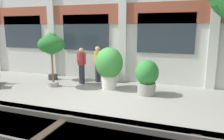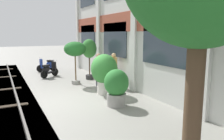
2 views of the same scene
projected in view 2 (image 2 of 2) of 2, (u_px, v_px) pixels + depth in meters
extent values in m
plane|color=gray|center=(74.00, 99.00, 8.61)|extent=(80.00, 80.00, 0.00)
cube|color=silver|center=(140.00, 9.00, 9.42)|extent=(15.13, 0.50, 7.22)
cube|color=#9E4C38|center=(135.00, 21.00, 9.38)|extent=(15.13, 0.06, 0.90)
cube|color=silver|center=(78.00, 19.00, 15.90)|extent=(0.36, 0.16, 7.22)
cube|color=silver|center=(98.00, 15.00, 12.59)|extent=(0.36, 0.16, 7.22)
cube|color=silver|center=(134.00, 8.00, 9.28)|extent=(0.36, 0.16, 7.22)
cube|color=#28333D|center=(88.00, 38.00, 14.48)|extent=(2.42, 0.04, 1.70)
cube|color=#28333D|center=(114.00, 40.00, 11.17)|extent=(2.42, 0.04, 1.70)
cube|color=#28333D|center=(163.00, 42.00, 7.85)|extent=(2.42, 0.04, 1.70)
cube|color=#605B56|center=(19.00, 105.00, 7.69)|extent=(23.13, 0.07, 0.15)
cylinder|color=#4C3826|center=(194.00, 86.00, 4.41)|extent=(0.37, 0.37, 3.00)
cylinder|color=gray|center=(116.00, 100.00, 7.78)|extent=(0.68, 0.68, 0.44)
ellipsoid|color=#2D7A33|center=(116.00, 83.00, 7.68)|extent=(0.88, 0.88, 0.95)
cylinder|color=gray|center=(76.00, 82.00, 11.22)|extent=(0.45, 0.45, 0.18)
cylinder|color=brown|center=(75.00, 66.00, 11.08)|extent=(0.07, 0.07, 1.46)
ellipsoid|color=#236B28|center=(75.00, 49.00, 10.94)|extent=(1.11, 1.11, 0.74)
cylinder|color=#333333|center=(90.00, 77.00, 12.36)|extent=(0.44, 0.44, 0.25)
cylinder|color=#4C3826|center=(89.00, 64.00, 12.24)|extent=(0.07, 0.07, 1.27)
ellipsoid|color=#388438|center=(89.00, 49.00, 12.10)|extent=(0.82, 0.82, 1.05)
cylinder|color=beige|center=(104.00, 88.00, 9.32)|extent=(0.61, 0.61, 0.54)
ellipsoid|color=#388438|center=(104.00, 69.00, 9.19)|extent=(1.13, 1.13, 1.26)
cylinder|color=black|center=(55.00, 72.00, 13.34)|extent=(0.35, 0.45, 0.48)
cylinder|color=black|center=(44.00, 74.00, 12.55)|extent=(0.35, 0.45, 0.48)
cube|color=black|center=(50.00, 72.00, 12.93)|extent=(0.58, 0.70, 0.08)
ellipsoid|color=black|center=(46.00, 69.00, 12.66)|extent=(0.53, 0.61, 0.36)
cube|color=black|center=(46.00, 66.00, 12.63)|extent=(0.43, 0.49, 0.10)
cube|color=black|center=(54.00, 67.00, 13.21)|extent=(0.30, 0.26, 0.60)
cylinder|color=#B7B7BF|center=(54.00, 60.00, 13.17)|extent=(0.43, 0.31, 0.03)
cylinder|color=black|center=(40.00, 69.00, 14.60)|extent=(0.17, 0.49, 0.48)
cylinder|color=black|center=(53.00, 67.00, 15.13)|extent=(0.17, 0.49, 0.48)
cube|color=navy|center=(47.00, 67.00, 14.86)|extent=(0.35, 0.71, 0.08)
ellipsoid|color=navy|center=(50.00, 64.00, 14.97)|extent=(0.35, 0.59, 0.36)
cube|color=black|center=(50.00, 61.00, 14.94)|extent=(0.29, 0.47, 0.10)
cube|color=navy|center=(41.00, 64.00, 14.59)|extent=(0.30, 0.16, 0.60)
cylinder|color=#B7B7BF|center=(40.00, 58.00, 14.51)|extent=(0.50, 0.11, 0.03)
cylinder|color=#282833|center=(114.00, 78.00, 10.52)|extent=(0.26, 0.26, 0.85)
cylinder|color=tan|center=(114.00, 64.00, 10.40)|extent=(0.34, 0.34, 0.58)
sphere|color=tan|center=(114.00, 55.00, 10.34)|extent=(0.22, 0.22, 0.22)
cylinder|color=tan|center=(115.00, 62.00, 10.61)|extent=(0.09, 0.09, 0.52)
cylinder|color=tan|center=(112.00, 64.00, 10.19)|extent=(0.09, 0.09, 0.52)
cylinder|color=#282833|center=(99.00, 77.00, 10.74)|extent=(0.26, 0.26, 0.86)
cylinder|color=maroon|center=(98.00, 63.00, 10.63)|extent=(0.34, 0.34, 0.52)
sphere|color=tan|center=(98.00, 56.00, 10.57)|extent=(0.22, 0.22, 0.22)
cylinder|color=maroon|center=(98.00, 62.00, 10.84)|extent=(0.09, 0.09, 0.47)
cylinder|color=maroon|center=(99.00, 63.00, 10.41)|extent=(0.09, 0.09, 0.47)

